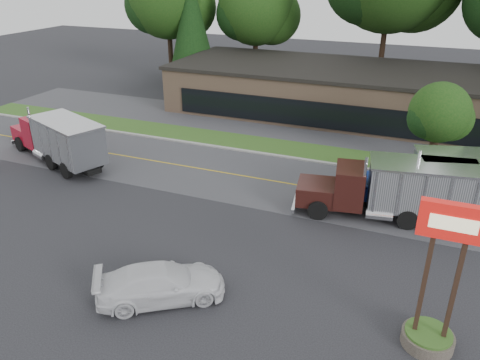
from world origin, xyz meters
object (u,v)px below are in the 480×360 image
object	(u,v)px
dump_truck_maroon	(395,188)
rally_car	(161,283)
dump_truck_red	(59,138)
dump_truck_blue	(436,179)
bilo_sign	(436,301)

from	to	relation	value
dump_truck_maroon	rally_car	size ratio (longest dim) A/B	1.81
dump_truck_red	rally_car	distance (m)	17.68
dump_truck_red	rally_car	size ratio (longest dim) A/B	1.90
dump_truck_blue	rally_car	distance (m)	16.64
dump_truck_blue	dump_truck_maroon	xyz separation A→B (m)	(-2.04, -2.07, 0.01)
dump_truck_red	dump_truck_maroon	bearing A→B (deg)	-156.72
bilo_sign	dump_truck_maroon	xyz separation A→B (m)	(-2.25, 9.49, -0.21)
bilo_sign	rally_car	xyz separation A→B (m)	(-10.56, -1.43, -1.24)
dump_truck_blue	rally_car	size ratio (longest dim) A/B	1.49
dump_truck_maroon	dump_truck_blue	bearing A→B (deg)	-143.92
dump_truck_red	dump_truck_blue	size ratio (longest dim) A/B	1.27
bilo_sign	dump_truck_red	distance (m)	26.42
rally_car	dump_truck_red	bearing A→B (deg)	19.60
dump_truck_red	bilo_sign	bearing A→B (deg)	-177.90
rally_car	dump_truck_blue	bearing A→B (deg)	-73.17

